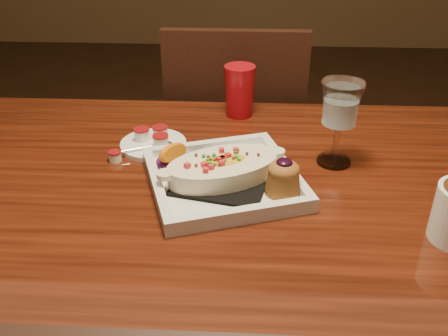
{
  "coord_description": "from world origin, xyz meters",
  "views": [
    {
      "loc": [
        0.04,
        -0.8,
        1.28
      ],
      "look_at": [
        -0.01,
        0.06,
        0.77
      ],
      "focal_mm": 40.0,
      "sensor_mm": 36.0,
      "label": 1
    }
  ],
  "objects_px": {
    "table": "(226,234)",
    "saucer": "(153,142)",
    "plate": "(228,173)",
    "red_tumbler": "(240,91)",
    "goblet": "(340,108)",
    "chair_far": "(235,150)"
  },
  "relations": [
    {
      "from": "table",
      "to": "red_tumbler",
      "type": "distance_m",
      "value": 0.4
    },
    {
      "from": "table",
      "to": "goblet",
      "type": "height_order",
      "value": "goblet"
    },
    {
      "from": "goblet",
      "to": "saucer",
      "type": "height_order",
      "value": "goblet"
    },
    {
      "from": "plate",
      "to": "red_tumbler",
      "type": "bearing_deg",
      "value": 69.19
    },
    {
      "from": "table",
      "to": "saucer",
      "type": "bearing_deg",
      "value": 133.14
    },
    {
      "from": "plate",
      "to": "saucer",
      "type": "relative_size",
      "value": 2.39
    },
    {
      "from": "chair_far",
      "to": "saucer",
      "type": "height_order",
      "value": "chair_far"
    },
    {
      "from": "table",
      "to": "chair_far",
      "type": "xyz_separation_m",
      "value": [
        -0.0,
        0.63,
        -0.15
      ]
    },
    {
      "from": "plate",
      "to": "goblet",
      "type": "height_order",
      "value": "goblet"
    },
    {
      "from": "plate",
      "to": "red_tumbler",
      "type": "distance_m",
      "value": 0.34
    },
    {
      "from": "table",
      "to": "plate",
      "type": "height_order",
      "value": "plate"
    },
    {
      "from": "saucer",
      "to": "red_tumbler",
      "type": "relative_size",
      "value": 1.15
    },
    {
      "from": "goblet",
      "to": "red_tumbler",
      "type": "bearing_deg",
      "value": 131.48
    },
    {
      "from": "chair_far",
      "to": "red_tumbler",
      "type": "height_order",
      "value": "chair_far"
    },
    {
      "from": "goblet",
      "to": "red_tumbler",
      "type": "xyz_separation_m",
      "value": [
        -0.21,
        0.24,
        -0.06
      ]
    },
    {
      "from": "goblet",
      "to": "red_tumbler",
      "type": "height_order",
      "value": "goblet"
    },
    {
      "from": "table",
      "to": "saucer",
      "type": "distance_m",
      "value": 0.28
    },
    {
      "from": "table",
      "to": "chair_far",
      "type": "bearing_deg",
      "value": 90.0
    },
    {
      "from": "table",
      "to": "goblet",
      "type": "xyz_separation_m",
      "value": [
        0.22,
        0.13,
        0.22
      ]
    },
    {
      "from": "chair_far",
      "to": "goblet",
      "type": "xyz_separation_m",
      "value": [
        0.22,
        -0.5,
        0.37
      ]
    },
    {
      "from": "chair_far",
      "to": "red_tumbler",
      "type": "xyz_separation_m",
      "value": [
        0.02,
        -0.26,
        0.31
      ]
    },
    {
      "from": "chair_far",
      "to": "goblet",
      "type": "distance_m",
      "value": 0.66
    }
  ]
}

